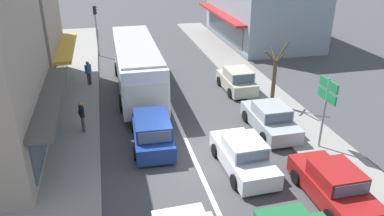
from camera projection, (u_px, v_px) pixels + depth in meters
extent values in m
plane|color=#3F3F42|center=(192.00, 153.00, 17.63)|extent=(140.00, 140.00, 0.00)
cube|color=silver|center=(176.00, 117.00, 21.16)|extent=(0.20, 28.00, 0.01)
cube|color=gray|center=(53.00, 113.00, 21.49)|extent=(5.20, 44.00, 0.14)
cube|color=gray|center=(264.00, 94.00, 24.20)|extent=(2.80, 44.00, 0.12)
cube|color=#4C4742|center=(50.00, 98.00, 16.80)|extent=(1.10, 8.23, 0.20)
cube|color=#425160|center=(44.00, 125.00, 17.25)|extent=(0.06, 7.15, 1.80)
cube|color=gold|center=(66.00, 47.00, 24.56)|extent=(1.10, 7.22, 0.20)
cube|color=#425160|center=(62.00, 67.00, 25.01)|extent=(0.06, 6.28, 1.80)
cube|color=maroon|center=(220.00, 14.00, 35.31)|extent=(1.10, 11.92, 0.20)
cube|color=#425160|center=(224.00, 27.00, 35.94)|extent=(0.06, 10.36, 1.80)
cube|color=silver|center=(137.00, 65.00, 24.16)|extent=(2.57, 10.82, 2.70)
cube|color=#425160|center=(137.00, 59.00, 23.99)|extent=(2.61, 10.38, 0.90)
cube|color=beige|center=(147.00, 100.00, 19.43)|extent=(2.25, 0.08, 1.76)
cube|color=#A8A8AC|center=(136.00, 44.00, 23.57)|extent=(2.44, 9.95, 0.12)
cylinder|color=black|center=(117.00, 69.00, 27.41)|extent=(0.27, 0.96, 0.96)
cylinder|color=black|center=(151.00, 67.00, 27.91)|extent=(0.27, 0.96, 0.96)
cylinder|color=black|center=(121.00, 103.00, 21.81)|extent=(0.27, 0.96, 0.96)
cylinder|color=black|center=(164.00, 99.00, 22.32)|extent=(0.27, 0.96, 0.96)
cube|color=silver|center=(243.00, 158.00, 16.30)|extent=(1.85, 4.25, 0.72)
cube|color=silver|center=(245.00, 146.00, 15.94)|extent=(1.61, 1.85, 0.60)
cube|color=#425160|center=(237.00, 136.00, 16.75)|extent=(1.44, 0.10, 0.51)
cube|color=#425160|center=(253.00, 157.00, 15.13)|extent=(1.41, 0.10, 0.48)
cylinder|color=black|center=(215.00, 150.00, 17.29)|extent=(0.20, 0.63, 0.62)
cylinder|color=black|center=(249.00, 145.00, 17.69)|extent=(0.20, 0.63, 0.62)
cylinder|color=black|center=(234.00, 182.00, 15.08)|extent=(0.20, 0.63, 0.62)
cylinder|color=black|center=(273.00, 175.00, 15.48)|extent=(0.20, 0.63, 0.62)
cube|color=navy|center=(152.00, 134.00, 18.30)|extent=(1.95, 4.57, 0.76)
cube|color=navy|center=(152.00, 124.00, 17.68)|extent=(1.75, 2.67, 0.68)
cube|color=#425160|center=(150.00, 112.00, 18.86)|extent=(1.51, 0.12, 0.58)
cube|color=#425160|center=(155.00, 137.00, 16.51)|extent=(1.48, 0.12, 0.54)
cylinder|color=black|center=(133.00, 127.00, 19.44)|extent=(0.21, 0.63, 0.62)
cylinder|color=black|center=(167.00, 124.00, 19.74)|extent=(0.21, 0.63, 0.62)
cylinder|color=black|center=(136.00, 154.00, 17.03)|extent=(0.21, 0.63, 0.62)
cylinder|color=black|center=(174.00, 150.00, 17.33)|extent=(0.21, 0.63, 0.62)
cube|color=maroon|center=(333.00, 188.00, 14.36)|extent=(1.72, 4.20, 0.72)
cube|color=maroon|center=(337.00, 175.00, 14.00)|extent=(1.56, 1.80, 0.60)
cube|color=#425160|center=(323.00, 162.00, 14.81)|extent=(1.44, 0.06, 0.51)
cube|color=#425160|center=(352.00, 190.00, 13.18)|extent=(1.40, 0.06, 0.48)
cylinder|color=black|center=(296.00, 177.00, 15.38)|extent=(0.18, 0.62, 0.62)
cylinder|color=black|center=(333.00, 171.00, 15.74)|extent=(0.18, 0.62, 0.62)
cylinder|color=black|center=(373.00, 210.00, 13.51)|extent=(0.18, 0.62, 0.62)
cube|color=#9EA3A8|center=(270.00, 121.00, 19.56)|extent=(1.73, 4.21, 0.72)
cube|color=#9EA3A8|center=(272.00, 111.00, 19.20)|extent=(1.57, 1.80, 0.60)
cube|color=#425160|center=(265.00, 104.00, 20.01)|extent=(1.44, 0.06, 0.51)
cube|color=#425160|center=(279.00, 118.00, 18.38)|extent=(1.40, 0.06, 0.48)
cylinder|color=black|center=(245.00, 116.00, 20.58)|extent=(0.18, 0.62, 0.62)
cylinder|color=black|center=(274.00, 113.00, 20.93)|extent=(0.18, 0.62, 0.62)
cylinder|color=black|center=(264.00, 138.00, 18.35)|extent=(0.18, 0.62, 0.62)
cylinder|color=black|center=(296.00, 134.00, 18.70)|extent=(0.18, 0.62, 0.62)
cube|color=#B7B29E|center=(236.00, 83.00, 24.71)|extent=(1.69, 3.72, 0.76)
cube|color=#B7B29E|center=(238.00, 74.00, 24.16)|extent=(1.55, 1.92, 0.64)
cube|color=#425160|center=(233.00, 70.00, 25.01)|extent=(1.40, 0.08, 0.54)
cube|color=#425160|center=(244.00, 79.00, 23.30)|extent=(1.37, 0.08, 0.51)
cylinder|color=black|center=(219.00, 81.00, 25.60)|extent=(0.19, 0.62, 0.62)
cylinder|color=black|center=(242.00, 79.00, 25.96)|extent=(0.19, 0.62, 0.62)
cylinder|color=black|center=(230.00, 93.00, 23.64)|extent=(0.19, 0.62, 0.62)
cylinder|color=black|center=(254.00, 91.00, 24.00)|extent=(0.19, 0.62, 0.62)
cylinder|color=gray|center=(97.00, 31.00, 31.24)|extent=(0.12, 0.12, 4.20)
cube|color=black|center=(94.00, 10.00, 30.51)|extent=(0.24, 0.24, 0.68)
sphere|color=red|center=(96.00, 7.00, 30.44)|extent=(0.13, 0.13, 0.13)
sphere|color=black|center=(96.00, 10.00, 30.53)|extent=(0.13, 0.13, 0.13)
sphere|color=black|center=(96.00, 13.00, 30.62)|extent=(0.13, 0.13, 0.13)
cylinder|color=gray|center=(324.00, 115.00, 17.32)|extent=(0.10, 0.10, 3.60)
cube|color=#19753D|center=(329.00, 85.00, 16.67)|extent=(0.08, 1.40, 0.44)
cube|color=white|center=(330.00, 84.00, 16.68)|extent=(0.01, 1.10, 0.10)
cube|color=#19753D|center=(327.00, 96.00, 16.90)|extent=(0.08, 1.40, 0.44)
cube|color=white|center=(328.00, 96.00, 16.91)|extent=(0.01, 1.10, 0.10)
cylinder|color=brown|center=(273.00, 85.00, 21.96)|extent=(0.24, 0.24, 2.79)
cylinder|color=brown|center=(273.00, 54.00, 21.57)|extent=(0.10, 0.80, 0.75)
cylinder|color=brown|center=(282.00, 52.00, 21.22)|extent=(0.76, 0.10, 1.18)
cylinder|color=brown|center=(280.00, 58.00, 20.86)|extent=(0.10, 0.94, 0.74)
cylinder|color=brown|center=(270.00, 57.00, 21.17)|extent=(0.77, 0.10, 0.73)
cylinder|color=#4C4742|center=(83.00, 124.00, 19.15)|extent=(0.14, 0.14, 0.84)
cylinder|color=#4C4742|center=(83.00, 123.00, 19.30)|extent=(0.14, 0.14, 0.84)
cube|color=black|center=(81.00, 111.00, 18.93)|extent=(0.29, 0.40, 0.56)
sphere|color=#9E7051|center=(80.00, 104.00, 18.76)|extent=(0.22, 0.22, 0.22)
cylinder|color=black|center=(82.00, 113.00, 18.73)|extent=(0.09, 0.09, 0.54)
cylinder|color=black|center=(81.00, 109.00, 19.13)|extent=(0.09, 0.09, 0.54)
cube|color=black|center=(80.00, 112.00, 19.26)|extent=(0.25, 0.14, 0.22)
cylinder|color=#333338|center=(90.00, 78.00, 25.39)|extent=(0.14, 0.14, 0.84)
cylinder|color=#333338|center=(88.00, 79.00, 25.24)|extent=(0.14, 0.14, 0.84)
cube|color=#3351A8|center=(88.00, 69.00, 25.02)|extent=(0.40, 0.42, 0.56)
sphere|color=brown|center=(87.00, 63.00, 24.86)|extent=(0.22, 0.22, 0.22)
cylinder|color=#3351A8|center=(90.00, 68.00, 25.21)|extent=(0.09, 0.09, 0.54)
cylinder|color=#3351A8|center=(85.00, 70.00, 24.83)|extent=(0.09, 0.09, 0.54)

